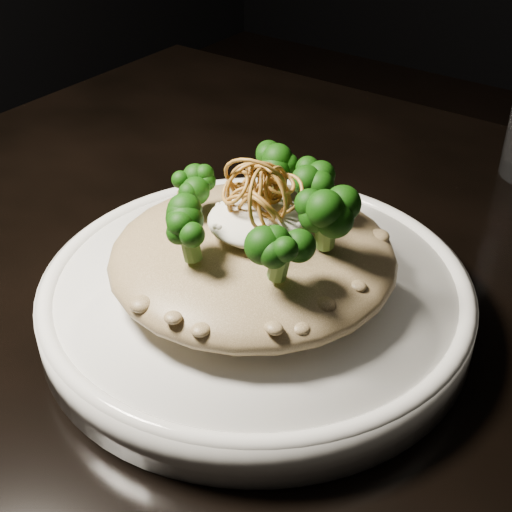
% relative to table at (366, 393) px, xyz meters
% --- Properties ---
extents(table, '(1.10, 0.80, 0.75)m').
position_rel_table_xyz_m(table, '(0.00, 0.00, 0.00)').
color(table, black).
rests_on(table, ground).
extents(plate, '(0.32, 0.32, 0.03)m').
position_rel_table_xyz_m(plate, '(-0.07, -0.05, 0.10)').
color(plate, white).
rests_on(plate, table).
extents(risotto, '(0.21, 0.21, 0.05)m').
position_rel_table_xyz_m(risotto, '(-0.07, -0.06, 0.14)').
color(risotto, brown).
rests_on(risotto, plate).
extents(broccoli, '(0.15, 0.15, 0.06)m').
position_rel_table_xyz_m(broccoli, '(-0.07, -0.06, 0.19)').
color(broccoli, black).
rests_on(broccoli, risotto).
extents(cheese, '(0.07, 0.07, 0.02)m').
position_rel_table_xyz_m(cheese, '(-0.07, -0.06, 0.17)').
color(cheese, silver).
rests_on(cheese, risotto).
extents(shallots, '(0.07, 0.07, 0.04)m').
position_rel_table_xyz_m(shallots, '(-0.07, -0.06, 0.20)').
color(shallots, brown).
rests_on(shallots, cheese).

